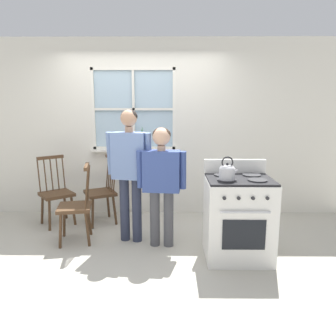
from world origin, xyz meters
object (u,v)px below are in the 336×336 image
object	(u,v)px
chair_by_window	(102,193)
handbag	(116,167)
person_elderly_left	(130,163)
kettle	(227,172)
person_teen_center	(162,175)
stove	(238,217)
chair_center_cluster	(56,194)
potted_plant	(142,143)
chair_near_wall	(76,207)

from	to	relation	value
chair_by_window	handbag	xyz separation A→B (m)	(0.21, 0.11, 0.36)
person_elderly_left	kettle	world-z (taller)	person_elderly_left
chair_by_window	person_elderly_left	xyz separation A→B (m)	(0.50, -0.65, 0.55)
person_teen_center	stove	xyz separation A→B (m)	(0.87, -0.29, -0.42)
person_elderly_left	kettle	distance (m)	1.24
chair_center_cluster	potted_plant	world-z (taller)	potted_plant
person_elderly_left	person_teen_center	xyz separation A→B (m)	(0.40, -0.15, -0.11)
kettle	potted_plant	xyz separation A→B (m)	(-1.04, 1.63, 0.12)
person_elderly_left	person_teen_center	size ratio (longest dim) A/B	1.14
chair_by_window	chair_near_wall	bearing A→B (deg)	-41.16
chair_by_window	kettle	bearing A→B (deg)	25.90
person_elderly_left	handbag	distance (m)	0.83
stove	handbag	distance (m)	2.00
chair_center_cluster	handbag	distance (m)	0.94
person_elderly_left	chair_by_window	bearing A→B (deg)	139.98
chair_center_cluster	person_teen_center	size ratio (longest dim) A/B	0.68
chair_by_window	person_elderly_left	distance (m)	0.99
kettle	handbag	size ratio (longest dim) A/B	0.80
chair_by_window	handbag	world-z (taller)	same
person_teen_center	potted_plant	distance (m)	1.27
person_teen_center	potted_plant	size ratio (longest dim) A/B	3.96
person_teen_center	kettle	size ratio (longest dim) A/B	5.90
chair_near_wall	potted_plant	distance (m)	1.48
person_elderly_left	potted_plant	world-z (taller)	person_elderly_left
chair_center_cluster	stove	bearing A→B (deg)	-61.16
chair_center_cluster	person_elderly_left	world-z (taller)	person_elderly_left
potted_plant	chair_near_wall	bearing A→B (deg)	-124.33
stove	handbag	world-z (taller)	stove
chair_center_cluster	person_teen_center	bearing A→B (deg)	-63.51
chair_by_window	handbag	size ratio (longest dim) A/B	3.22
chair_near_wall	stove	bearing A→B (deg)	67.65
person_teen_center	potted_plant	bearing A→B (deg)	110.99
handbag	chair_center_cluster	bearing A→B (deg)	-168.32
chair_center_cluster	kettle	world-z (taller)	kettle
stove	kettle	world-z (taller)	kettle
person_teen_center	chair_by_window	bearing A→B (deg)	143.68
stove	chair_by_window	bearing A→B (deg)	148.26
chair_center_cluster	kettle	size ratio (longest dim) A/B	4.00
stove	kettle	size ratio (longest dim) A/B	4.39
chair_near_wall	handbag	bearing A→B (deg)	143.59
chair_by_window	person_teen_center	bearing A→B (deg)	21.56
chair_near_wall	person_elderly_left	xyz separation A→B (m)	(0.68, 0.03, 0.55)
kettle	chair_by_window	bearing A→B (deg)	142.67
chair_near_wall	chair_center_cluster	distance (m)	0.77
chair_center_cluster	person_teen_center	world-z (taller)	person_teen_center
chair_by_window	handbag	distance (m)	0.43
handbag	stove	bearing A→B (deg)	-37.56
person_elderly_left	chair_near_wall	bearing A→B (deg)	-165.07
chair_near_wall	kettle	bearing A→B (deg)	62.66
chair_center_cluster	person_elderly_left	xyz separation A→B (m)	(1.15, -0.58, 0.55)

